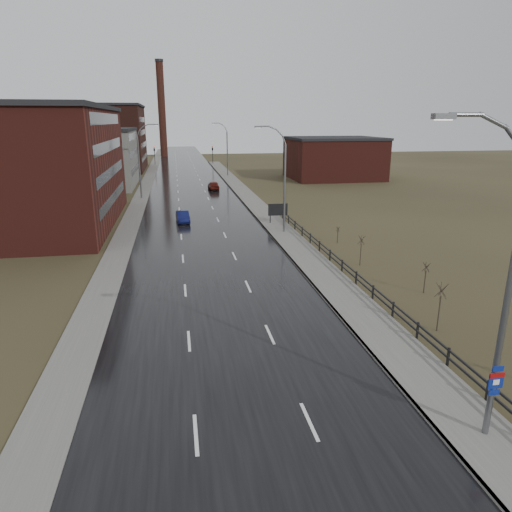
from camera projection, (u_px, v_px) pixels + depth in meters
name	position (u px, v px, depth m)	size (l,w,h in m)	color
ground	(275.00, 510.00, 14.45)	(320.00, 320.00, 0.00)	#2D2819
road	(194.00, 199.00, 71.07)	(14.00, 300.00, 0.06)	black
sidewalk_right	(284.00, 234.00, 48.88)	(3.20, 180.00, 0.18)	#595651
curb_right	(270.00, 235.00, 48.63)	(0.16, 180.00, 0.18)	slate
sidewalk_left	(140.00, 201.00, 69.71)	(2.40, 260.00, 0.12)	#595651
warehouse_near	(10.00, 167.00, 51.52)	(22.44, 28.56, 13.50)	#471914
warehouse_mid	(89.00, 158.00, 83.59)	(16.32, 20.40, 10.50)	slate
warehouse_far	(88.00, 138.00, 110.37)	(26.52, 24.48, 15.50)	#331611
building_right	(334.00, 158.00, 95.64)	(18.36, 16.32, 8.50)	#471914
smokestack	(162.00, 109.00, 150.61)	(2.70, 2.70, 30.70)	#331611
streetlight_main	(501.00, 292.00, 16.00)	(3.91, 0.29, 12.11)	slate
streetlight_right_mid	(282.00, 179.00, 48.17)	(3.36, 0.28, 11.35)	slate
streetlight_left	(141.00, 161.00, 70.03)	(3.36, 0.28, 11.35)	slate
streetlight_right_far	(226.00, 149.00, 99.14)	(3.36, 0.28, 11.35)	slate
guardrail	(360.00, 279.00, 33.23)	(0.10, 53.05, 1.10)	black
shrub_c	(440.00, 306.00, 26.29)	(0.69, 0.73, 2.94)	#382D23
shrub_d	(425.00, 277.00, 32.23)	(0.54, 0.57, 2.28)	#382D23
shrub_e	(361.00, 250.00, 38.41)	(0.61, 0.65, 2.59)	#382D23
shrub_f	(338.00, 234.00, 45.58)	(0.41, 0.43, 1.69)	#382D23
billboard	(278.00, 210.00, 53.70)	(2.33, 0.17, 2.45)	black
traffic_light_left	(154.00, 148.00, 125.08)	(0.58, 2.73, 5.30)	black
traffic_light_right	(212.00, 147.00, 127.72)	(0.58, 2.73, 5.30)	black
car_near	(183.00, 217.00, 54.72)	(1.43, 4.10, 1.35)	#0D1142
car_far	(214.00, 186.00, 80.33)	(1.80, 4.48, 1.53)	#4D120C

